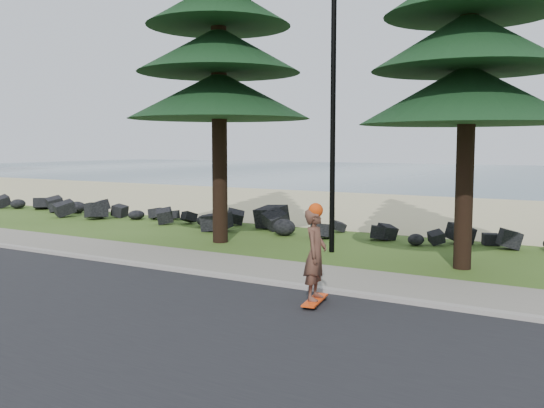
% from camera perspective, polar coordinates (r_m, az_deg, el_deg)
% --- Properties ---
extents(ground, '(160.00, 160.00, 0.00)m').
position_cam_1_polar(ground, '(13.42, -0.33, -6.59)').
color(ground, '#39571B').
rests_on(ground, ground).
extents(road, '(160.00, 7.00, 0.02)m').
position_cam_1_polar(road, '(9.99, -14.25, -10.98)').
color(road, black).
rests_on(road, ground).
extents(kerb, '(160.00, 0.20, 0.10)m').
position_cam_1_polar(kerb, '(12.67, -2.48, -7.09)').
color(kerb, gray).
rests_on(kerb, ground).
extents(sidewalk, '(160.00, 2.00, 0.08)m').
position_cam_1_polar(sidewalk, '(13.58, 0.11, -6.27)').
color(sidewalk, slate).
rests_on(sidewalk, ground).
extents(beach_sand, '(160.00, 15.00, 0.01)m').
position_cam_1_polar(beach_sand, '(26.73, 16.18, -0.72)').
color(beach_sand, tan).
rests_on(beach_sand, ground).
extents(seawall_boulders, '(60.00, 2.40, 1.10)m').
position_cam_1_polar(seawall_boulders, '(18.35, 8.89, -3.36)').
color(seawall_boulders, black).
rests_on(seawall_boulders, ground).
extents(lamp_post, '(0.25, 0.14, 8.14)m').
position_cam_1_polar(lamp_post, '(15.99, 5.78, 10.23)').
color(lamp_post, black).
rests_on(lamp_post, ground).
extents(skateboarder, '(0.50, 1.00, 1.80)m').
position_cam_1_polar(skateboarder, '(10.68, 4.10, -4.78)').
color(skateboarder, '#F2410E').
rests_on(skateboarder, ground).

